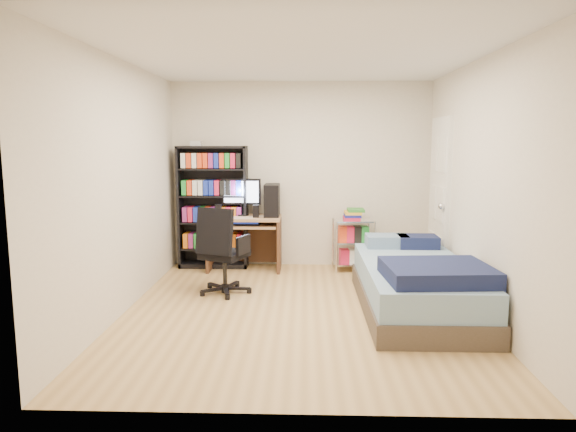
{
  "coord_description": "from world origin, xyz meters",
  "views": [
    {
      "loc": [
        0.06,
        -5.01,
        1.7
      ],
      "look_at": [
        -0.12,
        0.4,
        0.92
      ],
      "focal_mm": 32.0,
      "sensor_mm": 36.0,
      "label": 1
    }
  ],
  "objects_px": {
    "media_shelf": "(213,206)",
    "office_chair": "(223,266)",
    "computer_desk": "(252,221)",
    "bed": "(416,284)"
  },
  "relations": [
    {
      "from": "media_shelf",
      "to": "computer_desk",
      "type": "bearing_deg",
      "value": -9.96
    },
    {
      "from": "media_shelf",
      "to": "office_chair",
      "type": "relative_size",
      "value": 1.72
    },
    {
      "from": "bed",
      "to": "computer_desk",
      "type": "bearing_deg",
      "value": 137.62
    },
    {
      "from": "media_shelf",
      "to": "computer_desk",
      "type": "xyz_separation_m",
      "value": [
        0.54,
        -0.09,
        -0.19
      ]
    },
    {
      "from": "computer_desk",
      "to": "bed",
      "type": "bearing_deg",
      "value": -42.38
    },
    {
      "from": "computer_desk",
      "to": "office_chair",
      "type": "height_order",
      "value": "computer_desk"
    },
    {
      "from": "computer_desk",
      "to": "office_chair",
      "type": "xyz_separation_m",
      "value": [
        -0.21,
        -1.16,
        -0.34
      ]
    },
    {
      "from": "media_shelf",
      "to": "office_chair",
      "type": "bearing_deg",
      "value": -75.55
    },
    {
      "from": "media_shelf",
      "to": "office_chair",
      "type": "distance_m",
      "value": 1.4
    },
    {
      "from": "office_chair",
      "to": "bed",
      "type": "xyz_separation_m",
      "value": [
        2.05,
        -0.52,
        -0.05
      ]
    }
  ]
}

